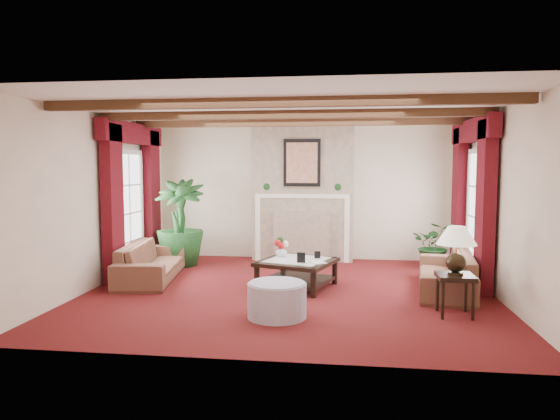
# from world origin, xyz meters

# --- Properties ---
(floor) EXTENTS (6.00, 6.00, 0.00)m
(floor) POSITION_xyz_m (0.00, 0.00, 0.00)
(floor) COLOR #510E0E
(floor) RESTS_ON ground
(ceiling) EXTENTS (6.00, 6.00, 0.00)m
(ceiling) POSITION_xyz_m (0.00, 0.00, 2.70)
(ceiling) COLOR white
(ceiling) RESTS_ON floor
(back_wall) EXTENTS (6.00, 0.02, 2.70)m
(back_wall) POSITION_xyz_m (0.00, 2.75, 1.35)
(back_wall) COLOR beige
(back_wall) RESTS_ON ground
(left_wall) EXTENTS (0.02, 5.50, 2.70)m
(left_wall) POSITION_xyz_m (-3.00, 0.00, 1.35)
(left_wall) COLOR beige
(left_wall) RESTS_ON ground
(right_wall) EXTENTS (0.02, 5.50, 2.70)m
(right_wall) POSITION_xyz_m (3.00, 0.00, 1.35)
(right_wall) COLOR beige
(right_wall) RESTS_ON ground
(ceiling_beams) EXTENTS (6.00, 3.00, 0.12)m
(ceiling_beams) POSITION_xyz_m (0.00, 0.00, 2.64)
(ceiling_beams) COLOR #371E11
(ceiling_beams) RESTS_ON ceiling
(fireplace) EXTENTS (2.00, 0.52, 2.70)m
(fireplace) POSITION_xyz_m (0.00, 2.55, 2.70)
(fireplace) COLOR tan
(fireplace) RESTS_ON ground
(french_door_left) EXTENTS (0.10, 1.10, 2.16)m
(french_door_left) POSITION_xyz_m (-2.97, 1.00, 2.13)
(french_door_left) COLOR white
(french_door_left) RESTS_ON ground
(french_door_right) EXTENTS (0.10, 1.10, 2.16)m
(french_door_right) POSITION_xyz_m (2.97, 1.00, 2.13)
(french_door_right) COLOR white
(french_door_right) RESTS_ON ground
(curtains_left) EXTENTS (0.20, 2.40, 2.55)m
(curtains_left) POSITION_xyz_m (-2.86, 1.00, 2.55)
(curtains_left) COLOR #470912
(curtains_left) RESTS_ON ground
(curtains_right) EXTENTS (0.20, 2.40, 2.55)m
(curtains_right) POSITION_xyz_m (2.86, 1.00, 2.55)
(curtains_right) COLOR #470912
(curtains_right) RESTS_ON ground
(sofa_left) EXTENTS (2.23, 1.18, 0.80)m
(sofa_left) POSITION_xyz_m (-2.37, 0.52, 0.40)
(sofa_left) COLOR #3F111B
(sofa_left) RESTS_ON ground
(sofa_right) EXTENTS (2.13, 1.14, 0.77)m
(sofa_right) POSITION_xyz_m (2.35, 0.29, 0.38)
(sofa_right) COLOR #3F111B
(sofa_right) RESTS_ON ground
(potted_palm) EXTENTS (1.29, 1.85, 0.92)m
(potted_palm) POSITION_xyz_m (-2.27, 1.70, 0.46)
(potted_palm) COLOR black
(potted_palm) RESTS_ON ground
(small_plant) EXTENTS (1.10, 1.16, 0.68)m
(small_plant) POSITION_xyz_m (2.49, 1.99, 0.34)
(small_plant) COLOR black
(small_plant) RESTS_ON ground
(coffee_table) EXTENTS (1.33, 1.33, 0.43)m
(coffee_table) POSITION_xyz_m (0.10, 0.23, 0.22)
(coffee_table) COLOR black
(coffee_table) RESTS_ON ground
(side_table) EXTENTS (0.46, 0.46, 0.53)m
(side_table) POSITION_xyz_m (2.21, -0.98, 0.26)
(side_table) COLOR black
(side_table) RESTS_ON ground
(ottoman) EXTENTS (0.74, 0.74, 0.43)m
(ottoman) POSITION_xyz_m (-0.00, -1.33, 0.21)
(ottoman) COLOR #A89EB4
(ottoman) RESTS_ON ground
(table_lamp) EXTENTS (0.49, 0.49, 0.63)m
(table_lamp) POSITION_xyz_m (2.21, -0.98, 0.84)
(table_lamp) COLOR black
(table_lamp) RESTS_ON side_table
(flower_vase) EXTENTS (0.22, 0.23, 0.18)m
(flower_vase) POSITION_xyz_m (-0.17, 0.44, 0.52)
(flower_vase) COLOR silver
(flower_vase) RESTS_ON coffee_table
(book) EXTENTS (0.21, 0.19, 0.27)m
(book) POSITION_xyz_m (0.35, -0.04, 0.57)
(book) COLOR black
(book) RESTS_ON coffee_table
(photo_frame_a) EXTENTS (0.12, 0.03, 0.16)m
(photo_frame_a) POSITION_xyz_m (0.19, -0.02, 0.51)
(photo_frame_a) COLOR black
(photo_frame_a) RESTS_ON coffee_table
(photo_frame_b) EXTENTS (0.10, 0.04, 0.12)m
(photo_frame_b) POSITION_xyz_m (0.41, 0.37, 0.49)
(photo_frame_b) COLOR black
(photo_frame_b) RESTS_ON coffee_table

